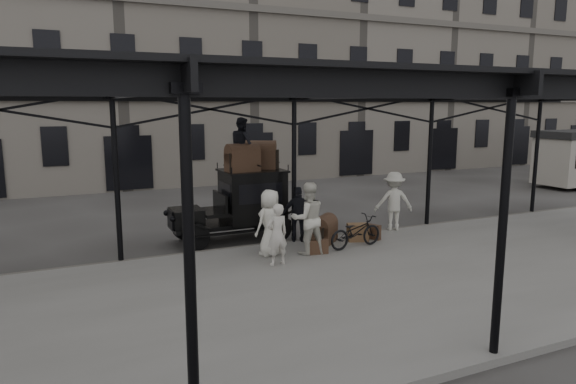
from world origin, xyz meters
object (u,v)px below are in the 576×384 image
object	(u,v)px
steamer_trunk_platform	(324,231)
taxi	(243,201)
porter_official	(299,214)
bicycle	(356,232)
porter_left	(277,234)
steamer_trunk_roof_near	(242,160)

from	to	relation	value
steamer_trunk_platform	taxi	bearing A→B (deg)	92.57
taxi	steamer_trunk_platform	distance (m)	2.73
porter_official	taxi	bearing A→B (deg)	-27.09
porter_official	bicycle	bearing A→B (deg)	154.89
taxi	steamer_trunk_platform	xyz separation A→B (m)	(1.87, -1.86, -0.72)
porter_left	bicycle	xyz separation A→B (m)	(2.66, 0.55, -0.33)
taxi	porter_official	world-z (taller)	taxi
bicycle	steamer_trunk_roof_near	distance (m)	4.00
steamer_trunk_roof_near	taxi	bearing A→B (deg)	64.86
porter_left	steamer_trunk_platform	size ratio (longest dim) A/B	1.72
porter_official	steamer_trunk_platform	xyz separation A→B (m)	(0.64, -0.42, -0.48)
steamer_trunk_platform	porter_left	bearing A→B (deg)	171.13
taxi	porter_left	distance (m)	3.29
taxi	bicycle	bearing A→B (deg)	-48.33
porter_left	bicycle	world-z (taller)	porter_left
bicycle	steamer_trunk_platform	bearing A→B (deg)	24.71
bicycle	steamer_trunk_platform	world-z (taller)	bicycle
porter_left	steamer_trunk_roof_near	bearing A→B (deg)	-97.20
porter_left	steamer_trunk_platform	distance (m)	2.58
porter_official	steamer_trunk_platform	distance (m)	0.91
porter_official	steamer_trunk_roof_near	distance (m)	2.36
porter_official	bicycle	xyz separation A→B (m)	(1.18, -1.28, -0.36)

